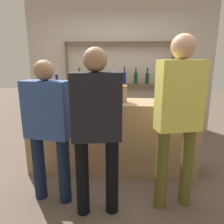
{
  "coord_description": "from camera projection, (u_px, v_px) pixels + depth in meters",
  "views": [
    {
      "loc": [
        0.24,
        -2.92,
        1.6
      ],
      "look_at": [
        0.0,
        0.0,
        0.86
      ],
      "focal_mm": 35.0,
      "sensor_mm": 36.0,
      "label": 1
    }
  ],
  "objects": [
    {
      "name": "counter_bottle_2",
      "position": [
        58.0,
        92.0,
        2.88
      ],
      "size": [
        0.08,
        0.08,
        0.37
      ],
      "color": "#0F1956",
      "rests_on": "bar_counter"
    },
    {
      "name": "bar_counter",
      "position": [
        112.0,
        136.0,
        3.11
      ],
      "size": [
        2.32,
        0.55,
        1.01
      ],
      "primitive_type": "cube",
      "color": "#997551",
      "rests_on": "ground_plane"
    },
    {
      "name": "customer_right",
      "position": [
        179.0,
        111.0,
        2.18
      ],
      "size": [
        0.49,
        0.31,
        1.81
      ],
      "rotation": [
        0.0,
        0.0,
        1.84
      ],
      "color": "brown",
      "rests_on": "ground_plane"
    },
    {
      "name": "customer_left",
      "position": [
        48.0,
        124.0,
        2.32
      ],
      "size": [
        0.51,
        0.28,
        1.57
      ],
      "rotation": [
        0.0,
        0.0,
        1.42
      ],
      "color": "#121C33",
      "rests_on": "ground_plane"
    },
    {
      "name": "ground_plane",
      "position": [
        112.0,
        168.0,
        3.23
      ],
      "size": [
        16.0,
        16.0,
        0.0
      ],
      "primitive_type": "plane",
      "color": "brown"
    },
    {
      "name": "customer_center",
      "position": [
        96.0,
        123.0,
        2.09
      ],
      "size": [
        0.5,
        0.29,
        1.69
      ],
      "rotation": [
        0.0,
        0.0,
        1.75
      ],
      "color": "black",
      "rests_on": "ground_plane"
    },
    {
      "name": "counter_bottle_0",
      "position": [
        73.0,
        92.0,
        2.91
      ],
      "size": [
        0.07,
        0.07,
        0.34
      ],
      "color": "silver",
      "rests_on": "bar_counter"
    },
    {
      "name": "wine_glass",
      "position": [
        96.0,
        92.0,
        3.05
      ],
      "size": [
        0.07,
        0.07,
        0.16
      ],
      "color": "silver",
      "rests_on": "bar_counter"
    },
    {
      "name": "ice_bucket",
      "position": [
        119.0,
        94.0,
        2.92
      ],
      "size": [
        0.21,
        0.21,
        0.22
      ],
      "color": "#846647",
      "rests_on": "bar_counter"
    },
    {
      "name": "counter_bottle_3",
      "position": [
        41.0,
        89.0,
        3.09
      ],
      "size": [
        0.09,
        0.09,
        0.37
      ],
      "color": "black",
      "rests_on": "bar_counter"
    },
    {
      "name": "back_shelf",
      "position": [
        119.0,
        74.0,
        4.56
      ],
      "size": [
        2.24,
        0.18,
        1.9
      ],
      "color": "brown",
      "rests_on": "ground_plane"
    },
    {
      "name": "back_wall",
      "position": [
        119.0,
        66.0,
        4.7
      ],
      "size": [
        3.92,
        0.12,
        2.8
      ],
      "primitive_type": "cube",
      "color": "#B2A899",
      "rests_on": "ground_plane"
    },
    {
      "name": "counter_bottle_1",
      "position": [
        162.0,
        91.0,
        3.0
      ],
      "size": [
        0.08,
        0.08,
        0.33
      ],
      "color": "silver",
      "rests_on": "bar_counter"
    }
  ]
}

